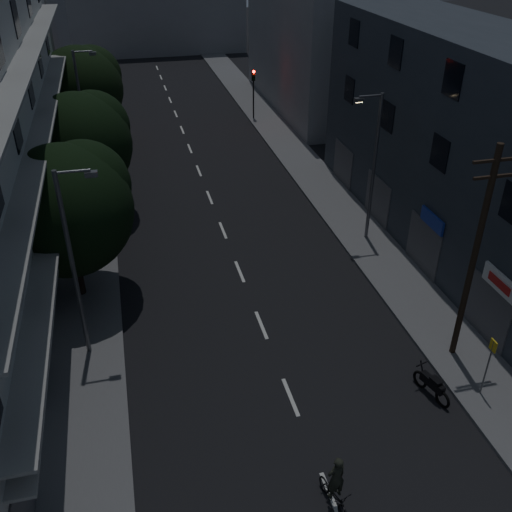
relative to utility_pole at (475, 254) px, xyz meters
name	(u,v)px	position (x,y,z in m)	size (l,w,h in m)	color
ground	(208,194)	(-7.19, 17.75, -4.87)	(160.00, 160.00, 0.00)	black
sidewalk_left	(89,205)	(-14.69, 17.75, -4.79)	(3.00, 90.00, 0.15)	#565659
sidewalk_right	(318,182)	(0.31, 17.75, -4.79)	(3.00, 90.00, 0.15)	#565659
lane_markings	(194,159)	(-7.19, 24.00, -4.86)	(0.15, 60.50, 0.01)	beige
building_right	(488,160)	(4.80, 6.75, 0.63)	(6.19, 28.00, 11.00)	#272D36
building_far_left	(23,14)	(-19.19, 40.75, 3.13)	(6.00, 20.00, 16.00)	slate
building_far_right	(307,33)	(4.81, 34.75, 1.63)	(6.00, 20.00, 13.00)	slate
building_far_end	(146,10)	(-7.19, 62.75, 0.13)	(24.00, 8.00, 10.00)	slate
tree_near	(66,205)	(-14.91, 8.11, -0.14)	(5.93, 5.93, 7.31)	black
tree_mid	(80,141)	(-14.51, 16.39, -0.17)	(5.91, 5.91, 7.27)	black
tree_far	(81,86)	(-14.59, 27.83, 0.00)	(6.09, 6.09, 7.53)	black
traffic_signal_far_right	(254,84)	(-0.73, 32.03, -1.77)	(0.28, 0.37, 4.10)	black
traffic_signal_far_left	(99,92)	(-13.53, 32.60, -1.77)	(0.28, 0.37, 4.10)	black
street_lamp_left_near	(75,258)	(-14.47, 3.66, -0.27)	(1.51, 0.25, 8.00)	#53555A
street_lamp_right	(372,162)	(0.27, 9.89, -0.27)	(1.51, 0.25, 8.00)	#525359
street_lamp_left_far	(83,106)	(-14.42, 23.66, -0.27)	(1.51, 0.25, 8.00)	#57585F
utility_pole	(475,254)	(0.00, 0.00, 0.00)	(1.80, 0.24, 9.00)	black
bus_stop_sign	(490,358)	(-0.20, -2.37, -2.98)	(0.06, 0.35, 2.52)	#595B60
motorcycle	(432,386)	(-2.02, -1.90, -4.39)	(0.74, 1.86, 1.22)	black
cyclist	(335,490)	(-7.22, -5.42, -4.16)	(0.90, 1.74, 2.10)	black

